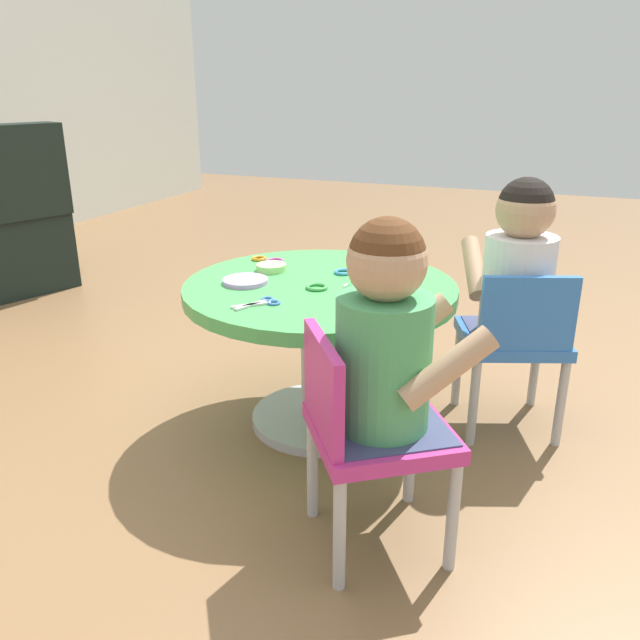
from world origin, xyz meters
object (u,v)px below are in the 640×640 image
(craft_table, at_px, (320,321))
(rolling_pin, at_px, (360,300))
(child_chair_right, at_px, (514,340))
(seated_child_left, at_px, (386,336))
(craft_scissors, at_px, (262,303))
(child_chair_left, at_px, (366,430))
(seated_child_right, at_px, (519,264))

(craft_table, bearing_deg, rolling_pin, -132.65)
(craft_table, height_order, child_chair_right, child_chair_right)
(craft_table, distance_m, child_chair_right, 0.59)
(craft_table, relative_size, child_chair_right, 1.54)
(seated_child_left, bearing_deg, craft_scissors, 60.22)
(child_chair_left, xyz_separation_m, child_chair_right, (0.68, -0.25, 0.00))
(craft_scissors, bearing_deg, child_chair_right, -56.86)
(child_chair_left, xyz_separation_m, seated_child_left, (0.02, -0.03, 0.23))
(craft_scissors, bearing_deg, craft_table, -17.82)
(child_chair_left, xyz_separation_m, rolling_pin, (0.33, 0.13, 0.19))
(seated_child_right, bearing_deg, craft_table, 111.76)
(child_chair_left, bearing_deg, seated_child_right, -17.94)
(craft_table, relative_size, seated_child_left, 1.62)
(child_chair_right, relative_size, craft_scissors, 3.84)
(seated_child_left, xyz_separation_m, craft_scissors, (0.24, 0.42, -0.06))
(seated_child_right, xyz_separation_m, rolling_pin, (-0.39, 0.36, -0.04))
(child_chair_right, xyz_separation_m, rolling_pin, (-0.35, 0.38, 0.19))
(craft_table, height_order, seated_child_left, seated_child_left)
(craft_table, distance_m, seated_child_right, 0.62)
(craft_table, height_order, child_chair_left, child_chair_left)
(seated_child_left, relative_size, rolling_pin, 2.66)
(seated_child_right, bearing_deg, child_chair_left, 162.06)
(child_chair_left, distance_m, craft_scissors, 0.50)
(seated_child_right, bearing_deg, child_chair_right, -158.74)
(seated_child_right, distance_m, rolling_pin, 0.54)
(seated_child_right, distance_m, craft_scissors, 0.78)
(craft_table, distance_m, seated_child_left, 0.62)
(craft_table, bearing_deg, child_chair_right, -72.09)
(child_chair_left, relative_size, rolling_pin, 2.80)
(child_chair_left, relative_size, child_chair_right, 1.00)
(child_chair_left, bearing_deg, seated_child_left, -54.40)
(seated_child_left, bearing_deg, craft_table, 36.10)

